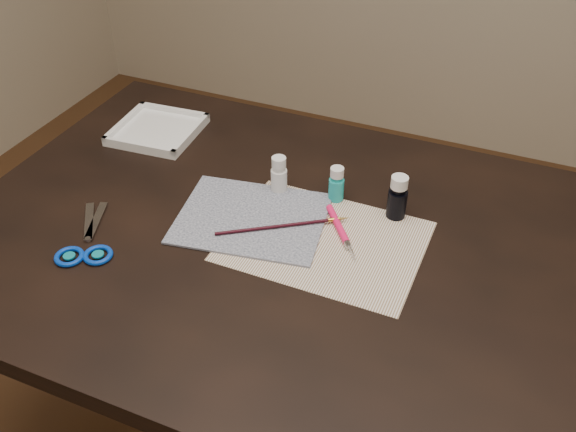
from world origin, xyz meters
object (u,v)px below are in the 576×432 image
at_px(paint_bottle_cyan, 336,184).
at_px(paint_bottle_navy, 398,197).
at_px(palette_tray, 157,129).
at_px(canvas, 252,218).
at_px(scissors, 85,233).
at_px(paper, 325,241).
at_px(paint_bottle_white, 279,175).

bearing_deg(paint_bottle_cyan, paint_bottle_navy, -3.04).
bearing_deg(paint_bottle_cyan, palette_tray, 170.05).
distance_m(canvas, scissors, 0.32).
height_order(paper, paint_bottle_navy, paint_bottle_navy).
relative_size(canvas, paint_bottle_cyan, 3.74).
distance_m(paper, scissors, 0.46).
bearing_deg(paper, scissors, -159.12).
relative_size(paint_bottle_cyan, scissors, 0.36).
bearing_deg(palette_tray, paint_bottle_white, -15.97).
distance_m(paint_bottle_white, scissors, 0.40).
xyz_separation_m(paper, scissors, (-0.43, -0.16, 0.00)).
height_order(paper, palette_tray, palette_tray).
relative_size(paint_bottle_white, palette_tray, 0.44).
distance_m(paper, palette_tray, 0.55).
relative_size(paint_bottle_cyan, paint_bottle_navy, 0.82).
relative_size(paper, paint_bottle_white, 4.41).
relative_size(paper, scissors, 1.72).
bearing_deg(paper, canvas, 177.72).
relative_size(paper, canvas, 1.28).
bearing_deg(scissors, paint_bottle_navy, -96.05).
bearing_deg(paint_bottle_navy, palette_tray, 171.49).
bearing_deg(canvas, paint_bottle_navy, 25.18).
relative_size(paint_bottle_white, scissors, 0.39).
height_order(paint_bottle_white, paint_bottle_navy, paint_bottle_navy).
xyz_separation_m(canvas, paint_bottle_cyan, (0.13, 0.13, 0.03)).
relative_size(paper, paint_bottle_cyan, 4.77).
distance_m(paper, paint_bottle_navy, 0.17).
distance_m(paper, paint_bottle_cyan, 0.14).
relative_size(paint_bottle_cyan, palette_tray, 0.41).
height_order(paper, canvas, canvas).
relative_size(canvas, palette_tray, 1.53).
xyz_separation_m(canvas, palette_tray, (-0.35, 0.21, 0.01)).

